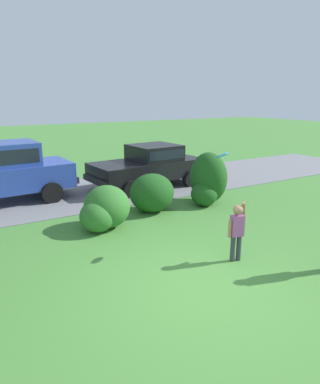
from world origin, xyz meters
The scene contains 8 objects.
ground_plane centered at (0.00, 0.00, 0.00)m, with size 80.00×80.00×0.00m, color #478438.
driveway_strip centered at (0.00, 7.30, 0.01)m, with size 28.00×4.40×0.02m, color slate.
shrub_near_tree centered at (-0.34, 3.75, 0.51)m, with size 1.38×1.28×1.11m.
shrub_centre_left centered at (1.37, 4.32, 0.57)m, with size 1.33×1.20×1.14m.
shrub_centre centered at (3.33, 4.20, 0.73)m, with size 1.30×1.31×1.62m.
parked_sedan centered at (2.79, 7.03, 0.85)m, with size 4.54×2.37×1.56m.
child_thrower centered at (1.28, 0.61, 0.72)m, with size 0.47×0.23×1.29m.
frisbee centered at (1.42, 1.32, 2.10)m, with size 0.30×0.26×0.19m.
Camera 1 is at (-3.49, -4.42, 3.31)m, focal length 33.12 mm.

